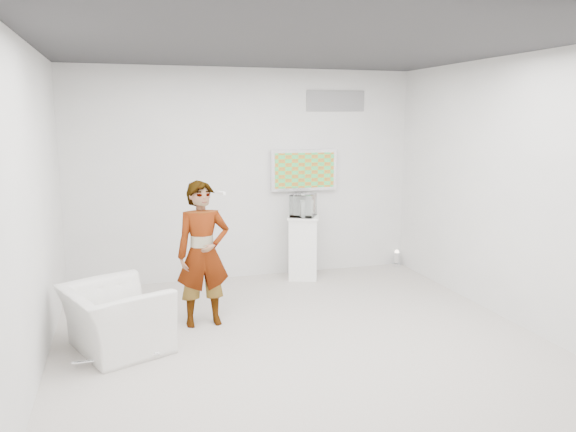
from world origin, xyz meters
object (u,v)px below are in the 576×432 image
object	(u,v)px
armchair	(115,318)
pedestal	(303,247)
tv	(304,170)
person	(203,254)
floor_uplight	(397,258)

from	to	relation	value
armchair	pedestal	size ratio (longest dim) A/B	1.11
tv	pedestal	distance (m)	1.13
person	floor_uplight	distance (m)	3.71
pedestal	tv	bearing A→B (deg)	70.75
tv	armchair	world-z (taller)	tv
pedestal	floor_uplight	xyz separation A→B (m)	(1.62, 0.20, -0.33)
person	armchair	bearing A→B (deg)	-156.90
person	armchair	world-z (taller)	person
tv	pedestal	size ratio (longest dim) A/B	1.10
tv	armchair	bearing A→B (deg)	-140.97
tv	floor_uplight	distance (m)	2.08
person	floor_uplight	size ratio (longest dim) A/B	6.60
tv	floor_uplight	xyz separation A→B (m)	(1.52, -0.08, -1.43)
armchair	pedestal	xyz separation A→B (m)	(2.60, 1.90, 0.13)
person	pedestal	size ratio (longest dim) A/B	1.79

